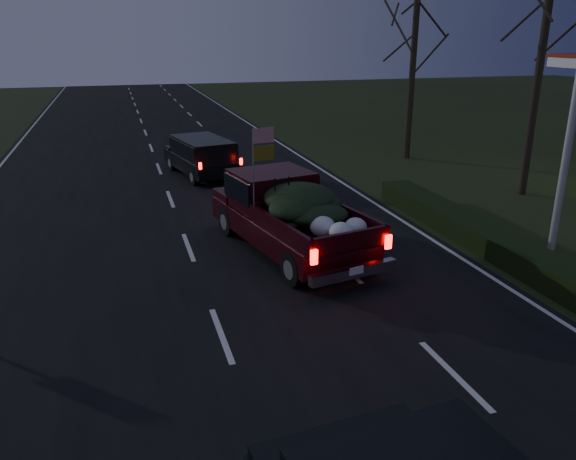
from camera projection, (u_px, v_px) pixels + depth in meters
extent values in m
plane|color=black|center=(221.00, 336.00, 10.96)|extent=(120.00, 120.00, 0.00)
cube|color=black|center=(221.00, 335.00, 10.95)|extent=(14.00, 120.00, 0.02)
cube|color=black|center=(477.00, 233.00, 15.70)|extent=(1.00, 10.00, 0.60)
cylinder|color=black|center=(539.00, 75.00, 19.30)|extent=(0.28, 0.28, 8.50)
cylinder|color=black|center=(412.00, 82.00, 25.60)|extent=(0.28, 0.28, 7.00)
cube|color=black|center=(288.00, 227.00, 15.11)|extent=(3.25, 5.85, 0.61)
cube|color=black|center=(271.00, 189.00, 15.67)|extent=(2.35, 2.14, 0.99)
cube|color=black|center=(271.00, 185.00, 15.63)|extent=(2.44, 2.05, 0.61)
cube|color=black|center=(316.00, 231.00, 13.81)|extent=(2.61, 3.44, 0.07)
ellipsoid|color=black|center=(307.00, 205.00, 14.13)|extent=(2.12, 2.30, 0.66)
cylinder|color=gray|center=(253.00, 173.00, 14.14)|extent=(0.04, 0.04, 2.21)
cube|color=red|center=(263.00, 135.00, 13.97)|extent=(0.57, 0.13, 0.38)
cube|color=gold|center=(264.00, 153.00, 14.12)|extent=(0.57, 0.13, 0.38)
cube|color=black|center=(201.00, 162.00, 23.25)|extent=(2.69, 4.72, 0.55)
cube|color=black|center=(202.00, 148.00, 22.85)|extent=(2.35, 3.52, 0.74)
cube|color=black|center=(202.00, 146.00, 22.83)|extent=(2.42, 3.44, 0.44)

